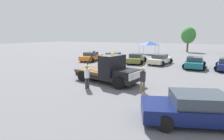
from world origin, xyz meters
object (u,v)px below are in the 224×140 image
at_px(parked_car_orange, 92,56).
at_px(tree_left, 188,35).
at_px(parked_car_cream, 160,59).
at_px(parked_car_teal, 195,62).
at_px(foreground_car, 203,109).
at_px(tow_truck, 110,71).
at_px(canopy_tent_blue, 149,43).
at_px(parked_car_silver, 114,57).
at_px(parked_car_olive, 136,58).
at_px(person_near_truck, 143,78).
at_px(person_at_hood, 87,75).

distance_m(parked_car_orange, tree_left, 25.55).
bearing_deg(parked_car_cream, parked_car_teal, -92.61).
relative_size(foreground_car, parked_car_teal, 1.21).
relative_size(tow_truck, parked_car_orange, 1.22).
relative_size(parked_car_orange, canopy_tent_blue, 1.45).
xyz_separation_m(tow_truck, foreground_car, (6.68, -4.08, -0.30)).
relative_size(parked_car_silver, parked_car_olive, 0.96).
relative_size(person_near_truck, tree_left, 0.30).
distance_m(person_at_hood, parked_car_teal, 14.18).
bearing_deg(parked_car_silver, parked_car_olive, -91.62).
distance_m(parked_car_orange, parked_car_silver, 3.49).
xyz_separation_m(parked_car_orange, canopy_tent_blue, (5.21, 13.43, 1.61)).
xyz_separation_m(tow_truck, person_near_truck, (3.12, -1.31, 0.06)).
bearing_deg(parked_car_orange, tree_left, -34.06).
bearing_deg(parked_car_orange, parked_car_olive, -87.67).
xyz_separation_m(parked_car_teal, canopy_tent_blue, (-9.01, 13.02, 1.61)).
height_order(person_at_hood, parked_car_teal, person_at_hood).
height_order(person_near_truck, parked_car_orange, person_near_truck).
height_order(parked_car_silver, parked_car_cream, same).
relative_size(person_near_truck, parked_car_teal, 0.37).
distance_m(tow_truck, parked_car_silver, 11.90).
distance_m(parked_car_silver, parked_car_cream, 6.65).
distance_m(foreground_car, person_near_truck, 4.52).
height_order(parked_car_cream, canopy_tent_blue, canopy_tent_blue).
bearing_deg(person_near_truck, canopy_tent_blue, -31.29).
bearing_deg(parked_car_cream, tow_truck, -178.07).
relative_size(person_at_hood, canopy_tent_blue, 0.52).
xyz_separation_m(tow_truck, parked_car_orange, (-8.43, 10.02, -0.30)).
bearing_deg(parked_car_teal, parked_car_cream, 78.18).
bearing_deg(person_near_truck, parked_car_teal, -58.49).
xyz_separation_m(tow_truck, parked_car_olive, (-1.62, 11.04, -0.30)).
bearing_deg(parked_car_teal, parked_car_olive, 86.04).
height_order(parked_car_orange, parked_car_cream, same).
bearing_deg(tow_truck, person_near_truck, -12.43).
bearing_deg(canopy_tent_blue, tree_left, 53.49).
relative_size(tow_truck, foreground_car, 1.02).
relative_size(parked_car_olive, parked_car_teal, 1.09).
bearing_deg(parked_car_silver, person_at_hood, -167.43).
bearing_deg(person_near_truck, parked_car_cream, -38.80).
relative_size(parked_car_cream, tree_left, 0.81).
xyz_separation_m(person_near_truck, parked_car_orange, (-11.55, 11.33, -0.37)).
bearing_deg(parked_car_silver, parked_car_teal, -97.78).
distance_m(tow_truck, parked_car_orange, 13.10).
xyz_separation_m(foreground_car, person_at_hood, (-7.37, 1.90, 0.36)).
bearing_deg(canopy_tent_blue, parked_car_orange, -111.21).
height_order(tow_truck, parked_car_teal, tow_truck).
bearing_deg(parked_car_cream, parked_car_silver, 104.96).
height_order(foreground_car, parked_car_orange, same).
bearing_deg(parked_car_cream, parked_car_olive, 105.73).
relative_size(person_at_hood, parked_car_silver, 0.35).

